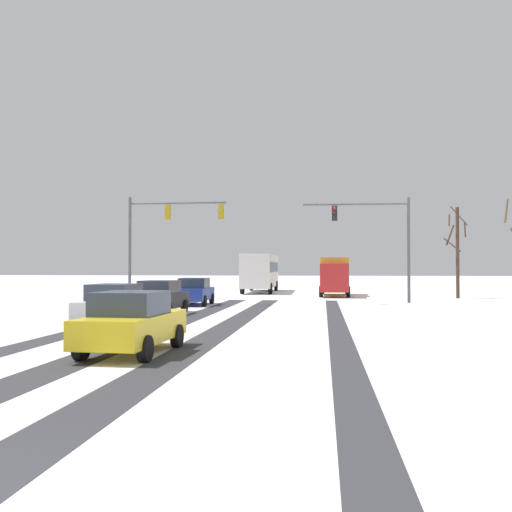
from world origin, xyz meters
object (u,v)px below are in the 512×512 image
at_px(car_black_second, 160,297).
at_px(bare_tree_sidewalk_far, 457,249).
at_px(bus_oncoming, 261,270).
at_px(box_truck_delivery, 335,275).
at_px(car_blue_lead, 195,291).
at_px(car_white_third, 116,305).
at_px(traffic_signal_near_right, 379,231).
at_px(traffic_signal_near_left, 163,228).
at_px(car_yellow_cab_fourth, 132,322).

distance_m(car_black_second, bare_tree_sidewalk_far, 23.86).
height_order(bus_oncoming, box_truck_delivery, bus_oncoming).
relative_size(car_blue_lead, car_white_third, 1.00).
height_order(car_blue_lead, car_white_third, same).
height_order(traffic_signal_near_right, car_black_second, traffic_signal_near_right).
relative_size(traffic_signal_near_left, car_blue_lead, 1.57).
xyz_separation_m(car_yellow_cab_fourth, bare_tree_sidewalk_far, (14.62, 28.14, 2.80)).
bearing_deg(bus_oncoming, car_black_second, -94.89).
distance_m(bus_oncoming, box_truck_delivery, 8.80).
distance_m(traffic_signal_near_left, traffic_signal_near_right, 13.06).
xyz_separation_m(traffic_signal_near_left, bus_oncoming, (3.87, 18.11, -2.65)).
bearing_deg(box_truck_delivery, traffic_signal_near_right, -76.62).
xyz_separation_m(car_black_second, bare_tree_sidewalk_far, (17.45, 16.03, 2.80)).
height_order(car_black_second, car_yellow_cab_fourth, same).
xyz_separation_m(car_white_third, bare_tree_sidewalk_far, (17.48, 21.81, 2.80)).
relative_size(car_blue_lead, car_yellow_cab_fourth, 1.00).
height_order(traffic_signal_near_right, bus_oncoming, traffic_signal_near_right).
bearing_deg(bus_oncoming, car_blue_lead, -96.18).
distance_m(car_black_second, box_truck_delivery, 20.70).
distance_m(traffic_signal_near_right, car_white_third, 18.44).
bearing_deg(bus_oncoming, traffic_signal_near_left, -102.08).
relative_size(car_black_second, car_white_third, 1.00).
height_order(traffic_signal_near_left, traffic_signal_near_right, same).
height_order(traffic_signal_near_right, car_white_third, traffic_signal_near_right).
xyz_separation_m(traffic_signal_near_left, car_black_second, (1.77, -6.51, -3.83)).
distance_m(car_blue_lead, car_white_third, 12.38).
height_order(traffic_signal_near_right, car_blue_lead, traffic_signal_near_right).
bearing_deg(bare_tree_sidewalk_far, box_truck_delivery, 162.63).
distance_m(car_yellow_cab_fourth, box_truck_delivery, 31.44).
distance_m(car_blue_lead, car_yellow_cab_fourth, 18.90).
height_order(car_white_third, car_yellow_cab_fourth, same).
xyz_separation_m(car_blue_lead, bus_oncoming, (1.95, 18.01, 1.18)).
distance_m(car_yellow_cab_fourth, bare_tree_sidewalk_far, 31.83).
height_order(bus_oncoming, bare_tree_sidewalk_far, bare_tree_sidewalk_far).
xyz_separation_m(traffic_signal_near_left, traffic_signal_near_right, (12.91, 1.93, -0.19)).
bearing_deg(traffic_signal_near_right, traffic_signal_near_left, -171.48).
xyz_separation_m(car_yellow_cab_fourth, bus_oncoming, (-0.73, 36.72, 1.18)).
relative_size(traffic_signal_near_left, car_yellow_cab_fourth, 1.56).
bearing_deg(bare_tree_sidewalk_far, car_yellow_cab_fourth, -117.45).
distance_m(traffic_signal_near_left, bare_tree_sidewalk_far, 21.48).
xyz_separation_m(car_white_third, car_yellow_cab_fourth, (2.87, -6.33, 0.00)).
bearing_deg(car_black_second, bus_oncoming, 85.11).
relative_size(traffic_signal_near_left, car_black_second, 1.55).
height_order(car_blue_lead, bus_oncoming, bus_oncoming).
bearing_deg(box_truck_delivery, traffic_signal_near_left, -130.43).
xyz_separation_m(car_black_second, car_yellow_cab_fourth, (2.84, -12.10, 0.00)).
bearing_deg(car_black_second, car_white_third, -90.28).
height_order(car_blue_lead, car_yellow_cab_fourth, same).
relative_size(car_black_second, car_yellow_cab_fourth, 1.00).
distance_m(bus_oncoming, bare_tree_sidewalk_far, 17.66).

